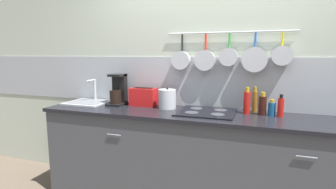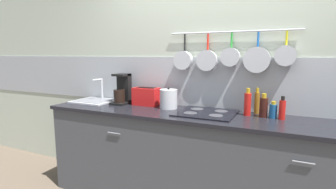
# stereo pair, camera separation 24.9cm
# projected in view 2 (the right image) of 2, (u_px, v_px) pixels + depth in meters

# --- Properties ---
(wall_back) EXTENTS (7.20, 0.16, 2.60)m
(wall_back) POSITION_uv_depth(u_px,v_px,m) (216.00, 73.00, 2.61)
(wall_back) COLOR #B2BCA8
(wall_back) RESTS_ON ground_plane
(cabinet_base) EXTENTS (3.18, 0.58, 0.89)m
(cabinet_base) POSITION_uv_depth(u_px,v_px,m) (204.00, 165.00, 2.43)
(cabinet_base) COLOR #3F4247
(cabinet_base) RESTS_ON ground_plane
(countertop) EXTENTS (3.22, 0.60, 0.03)m
(countertop) POSITION_uv_depth(u_px,v_px,m) (205.00, 117.00, 2.36)
(countertop) COLOR black
(countertop) RESTS_ON cabinet_base
(sink_basin) EXTENTS (0.44, 0.39, 0.26)m
(sink_basin) POSITION_uv_depth(u_px,v_px,m) (95.00, 100.00, 3.01)
(sink_basin) COLOR #B7BABF
(sink_basin) RESTS_ON countertop
(coffee_maker) EXTENTS (0.17, 0.21, 0.33)m
(coffee_maker) POSITION_uv_depth(u_px,v_px,m) (122.00, 91.00, 2.87)
(coffee_maker) COLOR black
(coffee_maker) RESTS_ON countertop
(toaster) EXTENTS (0.29, 0.15, 0.19)m
(toaster) POSITION_uv_depth(u_px,v_px,m) (146.00, 96.00, 2.79)
(toaster) COLOR red
(toaster) RESTS_ON countertop
(kettle) EXTENTS (0.18, 0.18, 0.22)m
(kettle) POSITION_uv_depth(u_px,v_px,m) (169.00, 99.00, 2.62)
(kettle) COLOR #B7BABF
(kettle) RESTS_ON countertop
(cooktop) EXTENTS (0.53, 0.48, 0.01)m
(cooktop) POSITION_uv_depth(u_px,v_px,m) (206.00, 113.00, 2.40)
(cooktop) COLOR black
(cooktop) RESTS_ON countertop
(bottle_vinegar) EXTENTS (0.06, 0.06, 0.24)m
(bottle_vinegar) POSITION_uv_depth(u_px,v_px,m) (248.00, 104.00, 2.31)
(bottle_vinegar) COLOR red
(bottle_vinegar) RESTS_ON countertop
(bottle_dish_soap) EXTENTS (0.05, 0.05, 0.24)m
(bottle_dish_soap) POSITION_uv_depth(u_px,v_px,m) (257.00, 102.00, 2.39)
(bottle_dish_soap) COLOR #8C5919
(bottle_dish_soap) RESTS_ON countertop
(bottle_hot_sauce) EXTENTS (0.07, 0.07, 0.21)m
(bottle_hot_sauce) POSITION_uv_depth(u_px,v_px,m) (264.00, 107.00, 2.26)
(bottle_hot_sauce) COLOR #33140F
(bottle_hot_sauce) RESTS_ON countertop
(bottle_cooking_wine) EXTENTS (0.06, 0.06, 0.15)m
(bottle_cooking_wine) POSITION_uv_depth(u_px,v_px,m) (273.00, 111.00, 2.22)
(bottle_cooking_wine) COLOR navy
(bottle_cooking_wine) RESTS_ON countertop
(bottle_sesame_oil) EXTENTS (0.05, 0.05, 0.20)m
(bottle_sesame_oil) POSITION_uv_depth(u_px,v_px,m) (282.00, 109.00, 2.17)
(bottle_sesame_oil) COLOR red
(bottle_sesame_oil) RESTS_ON countertop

